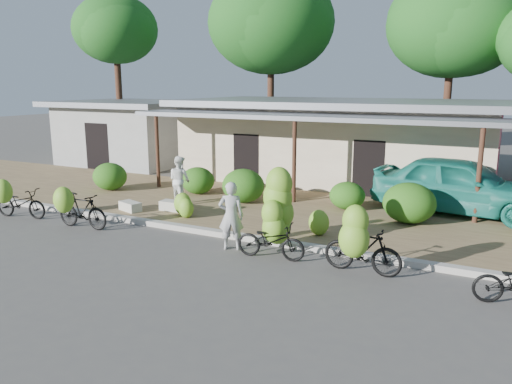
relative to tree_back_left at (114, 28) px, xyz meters
The scene contains 25 objects.
ground 20.21m from the tree_back_left, 43.77° to the right, with size 100.00×100.00×0.00m, color #4F4C49.
sidewalk 17.36m from the tree_back_left, 30.66° to the right, with size 60.00×6.00×0.12m, color #927A4F.
curb 18.94m from the tree_back_left, 39.07° to the right, with size 60.00×0.25×0.15m, color #A8A399.
shop_main 14.83m from the tree_back_left, ahead, with size 13.00×8.50×3.35m.
shop_grey 6.38m from the tree_back_left, 38.29° to the right, with size 7.00×6.00×3.15m.
tree_back_left is the anchor object (origin of this frame).
tree_far_center 8.55m from the tree_back_left, 20.56° to the left, with size 6.68×6.68×9.81m.
tree_center_right 17.36m from the tree_back_left, 11.64° to the left, with size 6.07×6.02×9.05m.
hedge_0 12.49m from the tree_back_left, 50.51° to the right, with size 1.30×1.17×1.02m, color #1C5613.
hedge_1 14.06m from the tree_back_left, 36.10° to the right, with size 1.23×1.11×0.96m, color #1C5613.
hedge_2 15.81m from the tree_back_left, 32.63° to the right, with size 1.44×1.30×1.12m, color #1C5613.
hedge_3 18.32m from the tree_back_left, 24.73° to the right, with size 1.12×1.01×0.88m, color #1C5613.
hedge_4 20.30m from the tree_back_left, 24.24° to the right, with size 1.49×1.34×1.16m, color #1C5613.
bike_far_left 15.51m from the tree_back_left, 60.70° to the right, with size 1.81×1.33×1.32m.
bike_left 16.78m from the tree_back_left, 52.63° to the right, with size 1.71×1.17×1.32m.
bike_center 20.14m from the tree_back_left, 37.75° to the right, with size 1.69×1.21×2.09m.
bike_right 22.14m from the tree_back_left, 35.17° to the right, with size 1.73×1.19×1.65m.
loose_banana_a 16.88m from the tree_back_left, 41.59° to the right, with size 0.47×0.40×0.59m, color #84B92E.
loose_banana_b 16.54m from the tree_back_left, 41.64° to the right, with size 0.55×0.47×0.69m, color #84B92E.
loose_banana_c 19.84m from the tree_back_left, 32.97° to the right, with size 0.55×0.46×0.68m, color #84B92E.
sack_near 16.04m from the tree_back_left, 42.18° to the right, with size 0.85×0.40×0.30m, color beige.
sack_far 15.66m from the tree_back_left, 47.34° to the right, with size 0.75×0.38×0.28m, color beige.
vendor 19.42m from the tree_back_left, 40.26° to the right, with size 0.62×0.41×1.70m, color #9A9A9A.
bystander 15.01m from the tree_back_left, 40.51° to the right, with size 0.77×0.60×1.59m, color white.
teal_van 20.62m from the tree_back_left, 18.06° to the right, with size 2.06×5.13×1.75m, color #1B7C6D.
Camera 1 is at (6.19, -9.01, 4.01)m, focal length 35.00 mm.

